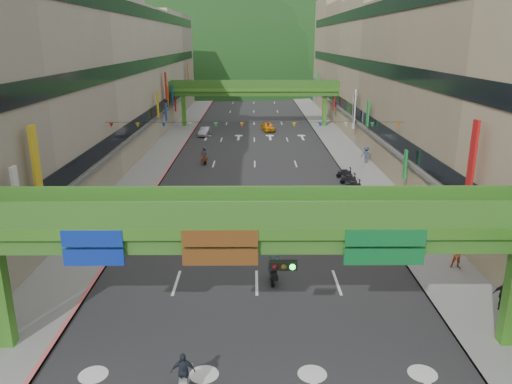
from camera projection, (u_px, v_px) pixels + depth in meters
name	position (u px, v px, depth m)	size (l,w,h in m)	color
road_slab	(254.00, 146.00, 64.26)	(18.00, 140.00, 0.02)	#28282B
sidewalk_left	(169.00, 145.00, 64.18)	(4.00, 140.00, 0.15)	gray
sidewalk_right	(340.00, 145.00, 64.31)	(4.00, 140.00, 0.15)	gray
curb_left	(184.00, 145.00, 64.18)	(0.20, 140.00, 0.18)	#CC5959
curb_right	(325.00, 145.00, 64.29)	(0.20, 140.00, 0.18)	gray
building_row_left	(101.00, 70.00, 61.39)	(12.80, 95.00, 19.00)	#9E937F
building_row_right	(407.00, 70.00, 61.62)	(12.80, 95.00, 19.00)	gray
overpass_near	(281.00, 243.00, 20.07)	(28.00, 12.27, 7.10)	#4C9E2D
overpass_far	(254.00, 92.00, 77.04)	(28.00, 2.20, 7.10)	#4C9E2D
hill_left	(209.00, 80.00, 169.39)	(168.00, 140.00, 112.00)	#1C4419
hill_right	(319.00, 76.00, 188.76)	(208.00, 176.00, 128.00)	#1C4419
bunting_string	(255.00, 125.00, 43.40)	(26.00, 0.36, 0.47)	black
scooter_rider_near	(273.00, 266.00, 27.73)	(0.69, 1.60, 2.09)	black
scooter_rider_mid	(233.00, 242.00, 31.09)	(0.76, 1.60, 1.87)	black
scooter_rider_left	(183.00, 376.00, 18.69)	(0.95, 1.60, 1.93)	gray
scooter_rider_far	(204.00, 156.00, 54.41)	(0.86, 1.58, 1.91)	maroon
parked_scooter_row	(353.00, 186.00, 44.74)	(1.60, 9.37, 1.08)	black
car_silver	(205.00, 132.00, 70.73)	(1.29, 3.71, 1.22)	#A09FA6
car_yellow	(268.00, 127.00, 74.37)	(1.59, 3.95, 1.35)	#F3A717
pedestrian_red	(458.00, 258.00, 29.22)	(0.80, 0.62, 1.64)	#CB5B33
pedestrian_dark	(503.00, 298.00, 24.74)	(0.92, 0.38, 1.57)	black
pedestrian_blue	(366.00, 156.00, 54.51)	(0.83, 0.53, 1.78)	#2C3852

